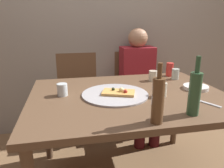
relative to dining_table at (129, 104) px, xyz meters
name	(u,v)px	position (x,y,z in m)	size (l,w,h in m)	color
back_wall	(103,15)	(0.00, 1.07, 0.63)	(6.00, 0.10, 2.60)	gray
dining_table	(129,104)	(0.00, 0.00, 0.00)	(1.38, 1.03, 0.75)	brown
pizza_tray	(115,94)	(-0.10, 0.00, 0.08)	(0.46, 0.46, 0.01)	#ADADB2
pizza_slice_last	(119,92)	(-0.08, -0.01, 0.10)	(0.25, 0.20, 0.05)	tan
wine_bottle	(158,100)	(0.02, -0.45, 0.20)	(0.06, 0.06, 0.31)	brown
beer_bottle	(195,93)	(0.25, -0.40, 0.21)	(0.07, 0.07, 0.33)	#2D5133
tumbler_near	(62,90)	(-0.46, 0.07, 0.12)	(0.07, 0.07, 0.09)	silver
tumbler_far	(175,74)	(0.51, 0.30, 0.12)	(0.06, 0.06, 0.09)	#B7C6BC
wine_glass	(153,76)	(0.29, 0.29, 0.12)	(0.07, 0.07, 0.09)	beige
short_glass	(162,90)	(0.21, -0.09, 0.13)	(0.06, 0.06, 0.10)	beige
soda_can	(170,69)	(0.51, 0.41, 0.14)	(0.07, 0.07, 0.12)	red
plate_stack	(196,87)	(0.53, 0.01, 0.09)	(0.19, 0.19, 0.03)	white
table_knife	(204,102)	(0.42, -0.25, 0.08)	(0.22, 0.02, 0.01)	#B7B7BC
chair_left	(78,89)	(-0.32, 0.92, -0.16)	(0.44, 0.44, 0.90)	brown
chair_right	(135,86)	(0.34, 0.92, -0.16)	(0.44, 0.44, 0.90)	brown
guest_in_sweater	(139,78)	(0.34, 0.77, -0.03)	(0.36, 0.56, 1.17)	maroon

